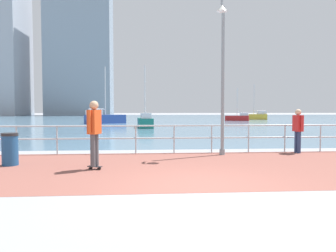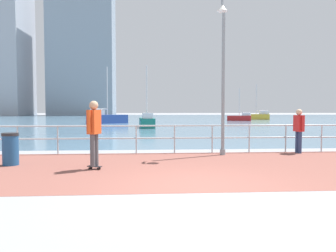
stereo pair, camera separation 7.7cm
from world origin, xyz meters
name	(u,v)px [view 2 (the right image)]	position (x,y,z in m)	size (l,w,h in m)	color
ground	(153,121)	(0.00, 40.00, 0.00)	(220.00, 220.00, 0.00)	gray
brick_paving	(183,167)	(0.00, 2.32, 0.00)	(28.00, 5.67, 0.01)	brown
harbor_water	(152,119)	(0.00, 50.16, 0.00)	(180.00, 88.00, 0.00)	slate
waterfront_railing	(175,134)	(0.00, 5.16, 0.72)	(25.25, 0.06, 1.04)	#B2BCC1
lamppost	(223,64)	(1.60, 4.41, 3.17)	(0.46, 0.79, 5.74)	gray
skateboarder	(94,128)	(-2.41, 2.08, 1.10)	(0.41, 0.54, 1.82)	black
bystander	(299,127)	(4.53, 4.81, 0.94)	(0.30, 0.56, 1.61)	navy
trash_bin	(10,149)	(-4.91, 2.89, 0.47)	(0.46, 0.46, 0.93)	navy
sailboat_yellow	(106,118)	(-5.70, 30.97, 0.63)	(4.73, 3.74, 6.58)	#284799
sailboat_navy	(240,118)	(12.61, 39.11, 0.45)	(3.52, 2.19, 4.73)	#B21E1E
sailboat_teal	(147,122)	(-0.98, 21.98, 0.53)	(1.44, 4.00, 5.53)	#197266
sailboat_ivory	(257,116)	(16.99, 44.32, 0.55)	(4.29, 2.17, 5.77)	gold
tower_slate	(82,54)	(-19.31, 87.55, 17.76)	(17.98, 11.19, 37.19)	#8493A3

